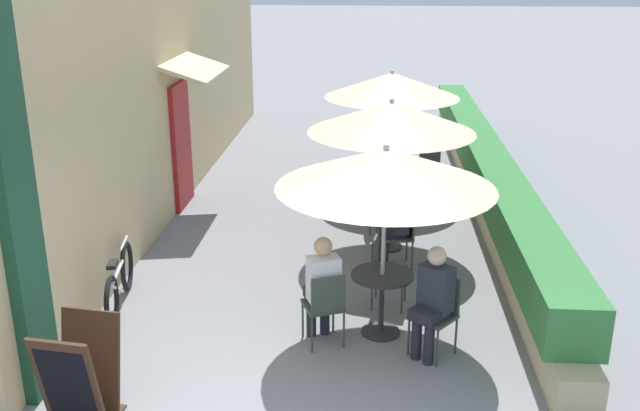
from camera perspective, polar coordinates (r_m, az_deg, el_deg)
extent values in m
cube|color=#D6B784|center=(12.71, -11.23, 10.12)|extent=(0.24, 13.73, 4.20)
cube|color=#19472D|center=(6.92, -23.20, 1.38)|extent=(0.12, 0.56, 4.20)
cube|color=maroon|center=(12.22, -11.02, 4.75)|extent=(0.08, 0.96, 2.10)
cube|color=beige|center=(11.89, -9.95, 10.81)|extent=(0.78, 1.80, 0.30)
cube|color=tan|center=(12.74, 12.88, 1.34)|extent=(0.44, 12.73, 0.45)
cube|color=#387A3D|center=(12.60, 13.05, 3.53)|extent=(0.60, 12.09, 0.56)
cylinder|color=#28282D|center=(8.25, 4.87, -10.02)|extent=(0.44, 0.44, 0.02)
cylinder|color=#28282D|center=(8.09, 4.94, -7.84)|extent=(0.06, 0.06, 0.71)
cylinder|color=#28282D|center=(7.93, 5.01, -5.57)|extent=(0.70, 0.70, 0.02)
cylinder|color=#B7B7BC|center=(7.80, 5.08, -3.30)|extent=(0.04, 0.04, 2.12)
cone|color=beige|center=(7.50, 5.28, 3.01)|extent=(2.35, 2.35, 0.43)
sphere|color=#B7B7BC|center=(7.44, 5.34, 4.68)|extent=(0.07, 0.07, 0.07)
cube|color=#384238|center=(8.67, 5.57, -5.30)|extent=(0.45, 0.45, 0.04)
cube|color=#384238|center=(8.60, 4.39, -3.93)|extent=(0.08, 0.38, 0.42)
cylinder|color=#384238|center=(8.59, 6.57, -7.25)|extent=(0.02, 0.02, 0.45)
cylinder|color=#384238|center=(8.91, 6.83, -6.24)|extent=(0.02, 0.02, 0.45)
cylinder|color=#384238|center=(8.62, 4.18, -7.05)|extent=(0.02, 0.02, 0.45)
cylinder|color=#384238|center=(8.94, 4.52, -6.05)|extent=(0.02, 0.02, 0.45)
cube|color=#384238|center=(7.83, 0.24, -8.01)|extent=(0.52, 0.52, 0.04)
cube|color=#384238|center=(7.58, 0.67, -7.21)|extent=(0.36, 0.17, 0.42)
cylinder|color=#384238|center=(8.14, 1.07, -8.69)|extent=(0.02, 0.02, 0.45)
cylinder|color=#384238|center=(8.04, -1.40, -9.05)|extent=(0.02, 0.02, 0.45)
cylinder|color=#384238|center=(7.84, 1.92, -9.86)|extent=(0.02, 0.02, 0.45)
cylinder|color=#384238|center=(7.74, -0.64, -10.26)|extent=(0.02, 0.02, 0.45)
cylinder|color=#23232D|center=(8.11, 0.39, -8.73)|extent=(0.11, 0.11, 0.47)
cylinder|color=#23232D|center=(8.06, -0.71, -8.89)|extent=(0.11, 0.11, 0.47)
cube|color=#23232D|center=(7.87, 0.04, -7.21)|extent=(0.41, 0.45, 0.12)
cube|color=white|center=(7.67, 0.29, -5.88)|extent=(0.40, 0.33, 0.50)
sphere|color=tan|center=(7.54, 0.25, -3.28)|extent=(0.20, 0.20, 0.20)
cube|color=#384238|center=(7.70, 9.06, -8.79)|extent=(0.56, 0.56, 0.04)
cube|color=#384238|center=(7.75, 9.91, -6.92)|extent=(0.32, 0.26, 0.42)
cylinder|color=#384238|center=(7.76, 7.10, -10.33)|extent=(0.02, 0.02, 0.45)
cylinder|color=#384238|center=(7.59, 9.35, -11.19)|extent=(0.02, 0.02, 0.45)
cylinder|color=#384238|center=(8.03, 8.62, -9.36)|extent=(0.02, 0.02, 0.45)
cylinder|color=#384238|center=(7.86, 10.82, -10.15)|extent=(0.02, 0.02, 0.45)
cylinder|color=#23232D|center=(7.71, 7.72, -10.50)|extent=(0.11, 0.11, 0.47)
cylinder|color=#23232D|center=(7.63, 8.72, -10.88)|extent=(0.11, 0.11, 0.47)
cube|color=#23232D|center=(7.60, 8.71, -8.50)|extent=(0.46, 0.47, 0.12)
cube|color=#282D38|center=(7.57, 9.28, -6.53)|extent=(0.40, 0.38, 0.50)
sphere|color=beige|center=(7.40, 9.34, -4.00)|extent=(0.20, 0.20, 0.20)
cylinder|color=#28282D|center=(10.55, 5.39, -3.28)|extent=(0.44, 0.44, 0.02)
cylinder|color=#28282D|center=(10.42, 5.45, -1.49)|extent=(0.06, 0.06, 0.71)
cylinder|color=#28282D|center=(10.30, 5.51, 0.35)|extent=(0.70, 0.70, 0.02)
cylinder|color=#B7B7BC|center=(10.19, 5.57, 2.16)|extent=(0.04, 0.04, 2.12)
cone|color=beige|center=(9.97, 5.74, 7.07)|extent=(2.35, 2.35, 0.43)
sphere|color=#B7B7BC|center=(9.92, 5.78, 8.34)|extent=(0.07, 0.07, 0.07)
cube|color=#384238|center=(11.03, 4.83, 0.19)|extent=(0.46, 0.46, 0.04)
cube|color=#384238|center=(10.93, 3.91, 1.20)|extent=(0.09, 0.38, 0.42)
cylinder|color=#384238|center=(10.97, 5.88, -1.20)|extent=(0.02, 0.02, 0.45)
cylinder|color=#384238|center=(11.30, 5.55, -0.57)|extent=(0.02, 0.02, 0.45)
cylinder|color=#384238|center=(10.91, 4.03, -1.26)|extent=(0.02, 0.02, 0.45)
cylinder|color=#384238|center=(11.24, 3.75, -0.62)|extent=(0.02, 0.02, 0.45)
cube|color=#384238|center=(9.76, 6.18, -2.45)|extent=(0.46, 0.46, 0.04)
cube|color=#384238|center=(9.72, 7.29, -1.26)|extent=(0.09, 0.38, 0.42)
cylinder|color=#384238|center=(9.97, 4.92, -3.31)|extent=(0.02, 0.02, 0.45)
cylinder|color=#384238|center=(9.65, 5.28, -4.12)|extent=(0.02, 0.02, 0.45)
cylinder|color=#384238|center=(10.04, 6.95, -3.22)|extent=(0.02, 0.02, 0.45)
cylinder|color=#384238|center=(9.71, 7.38, -4.03)|extent=(0.02, 0.02, 0.45)
cylinder|color=#23232D|center=(9.88, 5.02, -3.47)|extent=(0.11, 0.11, 0.47)
cylinder|color=#23232D|center=(9.73, 5.18, -3.83)|extent=(0.11, 0.11, 0.47)
cube|color=#23232D|center=(9.71, 5.67, -2.03)|extent=(0.40, 0.35, 0.12)
cube|color=#282D38|center=(9.64, 6.37, -0.62)|extent=(0.27, 0.37, 0.50)
sphere|color=beige|center=(9.52, 6.33, 1.47)|extent=(0.20, 0.20, 0.20)
cylinder|color=white|center=(10.21, 5.00, 0.54)|extent=(0.07, 0.07, 0.09)
cylinder|color=#28282D|center=(13.01, 5.50, 1.14)|extent=(0.44, 0.44, 0.02)
cylinder|color=#28282D|center=(12.91, 5.55, 2.63)|extent=(0.06, 0.06, 0.71)
cylinder|color=#28282D|center=(12.81, 5.60, 4.14)|extent=(0.70, 0.70, 0.02)
cylinder|color=#B7B7BC|center=(12.73, 5.65, 5.62)|extent=(0.04, 0.04, 2.12)
cone|color=beige|center=(12.55, 5.78, 9.58)|extent=(2.35, 2.35, 0.43)
sphere|color=#B7B7BC|center=(12.51, 5.82, 10.60)|extent=(0.07, 0.07, 0.07)
cube|color=#384238|center=(12.48, 3.08, 2.51)|extent=(0.56, 0.56, 0.04)
cube|color=#384238|center=(12.28, 3.61, 3.24)|extent=(0.32, 0.26, 0.42)
cylinder|color=#384238|center=(12.78, 3.24, 1.87)|extent=(0.02, 0.02, 0.45)
cylinder|color=#384238|center=(12.58, 1.92, 1.60)|extent=(0.02, 0.02, 0.45)
cylinder|color=#384238|center=(12.51, 4.22, 1.45)|extent=(0.02, 0.02, 0.45)
cylinder|color=#384238|center=(12.31, 2.88, 1.18)|extent=(0.02, 0.02, 0.45)
cube|color=#384238|center=(12.66, 8.47, 2.58)|extent=(0.52, 0.52, 0.04)
cube|color=#384238|center=(12.78, 8.78, 3.69)|extent=(0.36, 0.17, 0.42)
cylinder|color=#384238|center=(12.62, 7.38, 1.50)|extent=(0.02, 0.02, 0.45)
cylinder|color=#384238|center=(12.51, 8.93, 1.27)|extent=(0.02, 0.02, 0.45)
cylinder|color=#384238|center=(12.95, 7.92, 1.93)|extent=(0.02, 0.02, 0.45)
cylinder|color=#384238|center=(12.84, 9.43, 1.71)|extent=(0.02, 0.02, 0.45)
cube|color=#384238|center=(13.54, 5.13, 3.81)|extent=(0.45, 0.45, 0.04)
cube|color=#384238|center=(13.46, 4.37, 4.66)|extent=(0.08, 0.38, 0.42)
cylinder|color=#384238|center=(13.46, 5.96, 2.69)|extent=(0.02, 0.02, 0.45)
cylinder|color=#384238|center=(13.80, 5.73, 3.11)|extent=(0.02, 0.02, 0.45)
cylinder|color=#384238|center=(13.40, 4.44, 2.67)|extent=(0.02, 0.02, 0.45)
cylinder|color=#384238|center=(13.75, 4.25, 3.10)|extent=(0.02, 0.02, 0.45)
cylinder|color=teal|center=(12.84, 6.12, 4.42)|extent=(0.07, 0.07, 0.09)
torus|color=black|center=(9.45, -15.20, -4.67)|extent=(0.16, 0.63, 0.63)
torus|color=black|center=(8.53, -16.32, -7.49)|extent=(0.16, 0.63, 0.63)
cylinder|color=silver|center=(8.92, -15.83, -5.00)|extent=(0.17, 0.81, 0.04)
cylinder|color=silver|center=(8.82, -15.94, -6.41)|extent=(0.14, 0.59, 0.39)
cylinder|color=silver|center=(8.62, -16.21, -5.20)|extent=(0.04, 0.04, 0.22)
cube|color=black|center=(8.58, -16.28, -4.54)|extent=(0.13, 0.23, 0.05)
cylinder|color=silver|center=(9.29, -15.41, -2.91)|extent=(0.11, 0.46, 0.03)
cube|color=#422819|center=(7.11, -17.87, -11.73)|extent=(0.60, 0.30, 0.97)
cube|color=black|center=(7.11, -17.81, -11.51)|extent=(0.49, 0.22, 0.73)
cube|color=#422819|center=(6.82, -19.52, -13.34)|extent=(0.60, 0.30, 0.97)
cube|color=black|center=(6.80, -19.62, -13.29)|extent=(0.49, 0.22, 0.73)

